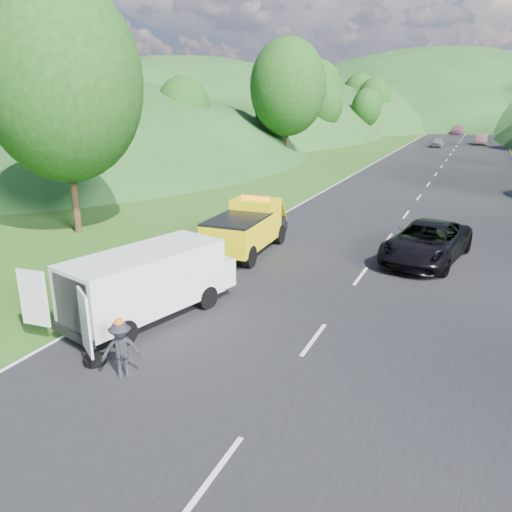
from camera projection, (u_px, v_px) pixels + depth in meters
The scene contains 16 objects.
ground at pixel (251, 300), 17.67m from camera, with size 320.00×320.00×0.00m, color #38661E.
road_surface at pixel (442, 167), 51.17m from camera, with size 14.00×200.00×0.02m, color black.
tree_line_left at pixel (303, 143), 77.18m from camera, with size 14.00×140.00×14.00m, color #28591A, non-canonical shape.
hills_backdrop at pixel (488, 124), 131.91m from camera, with size 201.00×288.60×44.00m, color #2D5B23, non-canonical shape.
tow_truck at pixel (247, 227), 22.72m from camera, with size 2.41×5.76×2.43m.
white_van at pixel (150, 280), 15.92m from camera, with size 4.26×6.88×2.28m.
woman at pixel (180, 281), 19.48m from camera, with size 0.59×0.43×1.61m, color white.
child at pixel (219, 286), 18.95m from camera, with size 0.45×0.35×0.93m, color tan.
worker at pixel (124, 377), 12.79m from camera, with size 1.00×0.57×1.55m, color black.
suitcase at pixel (142, 267), 20.21m from camera, with size 0.34×0.19×0.55m, color #615D48.
spare_tire at pixel (95, 364), 13.43m from camera, with size 0.59×0.59×0.20m, color black.
passing_suv at pixel (425, 261), 21.88m from camera, with size 2.77×6.00×1.67m, color black.
dist_car_a at pixel (437, 147), 70.80m from camera, with size 1.57×3.91×1.33m, color #525458.
dist_car_b at pixel (481, 145), 74.53m from camera, with size 1.62×4.66×1.54m, color brown.
dist_car_c at pixel (457, 134), 95.71m from camera, with size 2.18×5.37×1.56m, color #904863.
dist_car_d at pixel (459, 130), 107.87m from camera, with size 1.57×3.91×1.33m, color #8B4564.
Camera 1 is at (6.94, -14.81, 6.87)m, focal length 35.00 mm.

